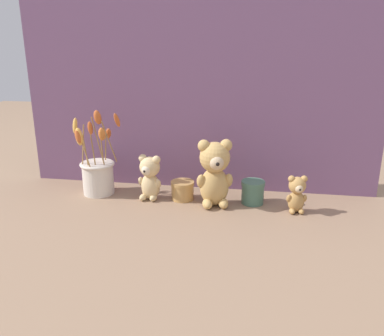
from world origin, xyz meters
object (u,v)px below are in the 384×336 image
Objects in this scene: teddy_bear_small at (297,193)px; flower_vase at (98,172)px; teddy_bear_medium at (150,176)px; decorative_tin_tall at (183,190)px; decorative_tin_short at (253,192)px; teddy_bear_large at (215,172)px.

teddy_bear_small is 0.40× the size of flower_vase.
flower_vase reaches higher than teddy_bear_medium.
teddy_bear_small is 1.52× the size of decorative_tin_tall.
flower_vase reaches higher than decorative_tin_tall.
decorative_tin_tall is at bearing -0.99° from flower_vase.
decorative_tin_tall is (0.31, -0.01, -0.05)m from flower_vase.
decorative_tin_short is (0.36, 0.02, -0.04)m from teddy_bear_medium.
decorative_tin_tall is at bearing 162.88° from teddy_bear_large.
teddy_bear_large reaches higher than teddy_bear_medium.
teddy_bear_large is at bearing -4.67° from teddy_bear_medium.
decorative_tin_short reaches higher than decorative_tin_tall.
flower_vase is 3.84× the size of decorative_tin_tall.
decorative_tin_tall is at bearing 8.62° from teddy_bear_medium.
flower_vase reaches higher than teddy_bear_large.
flower_vase is at bearing 179.79° from decorative_tin_short.
teddy_bear_small is 0.70m from flower_vase.
decorative_tin_short is at bearing 16.96° from teddy_bear_large.
decorative_tin_short is (-0.14, 0.05, -0.02)m from teddy_bear_small.
teddy_bear_large is 0.15m from decorative_tin_tall.
teddy_bear_large is 0.16m from decorative_tin_short.
flower_vase is at bearing 175.45° from teddy_bear_small.
teddy_bear_small is 0.39m from decorative_tin_tall.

